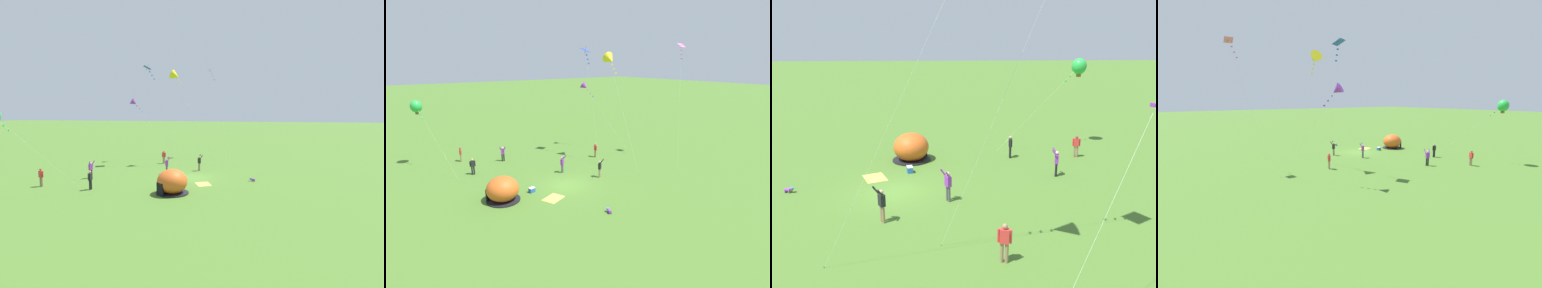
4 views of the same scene
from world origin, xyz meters
TOP-DOWN VIEW (x-y plane):
  - ground_plane at (0.00, 0.00)m, footprint 300.00×300.00m
  - popup_tent at (-6.05, 0.49)m, footprint 2.81×2.81m
  - picnic_blanket at (-2.44, -1.64)m, footprint 2.07×1.86m
  - cooler_box at (-3.35, 0.56)m, footprint 0.60×0.48m
  - toddler_crawling at (-0.29, -6.27)m, footprint 0.33×0.55m
  - person_strolling at (1.51, 3.05)m, footprint 0.72×0.65m
  - person_near_tent at (-2.06, 10.24)m, footprint 0.71×0.60m
  - person_flying_kite at (3.84, -0.23)m, footprint 0.72×0.67m
  - person_far_back at (-6.07, 13.01)m, footprint 0.32×0.58m
  - person_with_toddler at (7.64, 5.16)m, footprint 0.34×0.57m
  - person_center_field at (-6.22, 7.95)m, footprint 0.59×0.27m
  - kite_green at (-9.78, 14.12)m, footprint 2.48×7.64m
  - kite_yellow at (8.28, 3.67)m, footprint 1.42×6.51m
  - kite_pink at (15.50, -0.11)m, footprint 4.30×4.03m
  - kite_blue at (7.58, 7.09)m, footprint 2.10×5.29m
  - kite_purple at (9.57, 9.95)m, footprint 4.12×5.64m

SIDE VIEW (x-z plane):
  - ground_plane at x=0.00m, z-range 0.00..0.00m
  - picnic_blanket at x=-2.44m, z-range 0.00..0.01m
  - toddler_crawling at x=-0.29m, z-range 0.02..0.34m
  - cooler_box at x=-3.35m, z-range 0.00..0.44m
  - person_far_back at x=-6.07m, z-range 0.10..1.82m
  - person_with_toddler at x=7.64m, z-range 0.10..1.82m
  - person_center_field at x=-6.22m, z-range 0.10..1.82m
  - popup_tent at x=-6.05m, z-range -0.05..2.05m
  - person_strolling at x=1.51m, z-range 0.05..1.94m
  - person_flying_kite at x=3.84m, z-range 0.05..1.94m
  - person_near_tent at x=-2.06m, z-range 0.05..1.94m
  - kite_green at x=-9.78m, z-range 2.97..10.25m
  - kite_purple at x=9.57m, z-range 3.74..12.40m
  - kite_yellow at x=8.28m, z-range 5.32..17.57m
  - kite_blue at x=7.58m, z-range 5.68..18.62m
  - kite_pink at x=15.50m, z-range 5.83..19.12m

